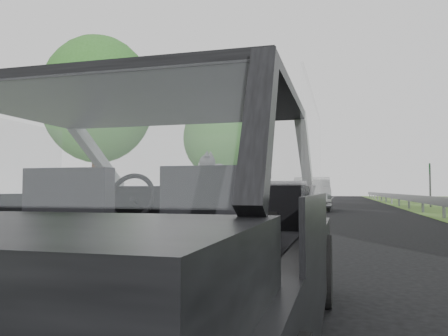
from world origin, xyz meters
The scene contains 10 objects.
subject_car centered at (0.00, 0.00, 0.72)m, with size 1.80×4.00×1.45m, color black.
dashboard centered at (0.00, 0.62, 0.85)m, with size 1.58×0.45×0.30m, color black.
driver_seat centered at (-0.40, -0.29, 0.88)m, with size 0.50×0.72×0.42m, color black.
passenger_seat centered at (0.40, -0.29, 0.88)m, with size 0.50×0.72×0.42m, color black.
steering_wheel centered at (-0.40, 0.33, 0.92)m, with size 0.36×0.36×0.04m, color black.
cat centered at (0.31, 0.63, 1.09)m, with size 0.59×0.18×0.26m, color gray.
other_car centered at (-0.36, 19.19, 0.80)m, with size 1.93×4.89×1.61m, color #B4B4B4.
highway_sign centered at (5.88, 24.36, 1.23)m, with size 0.10×0.99×2.47m, color #185128.
tree_5 centered at (-11.24, 17.72, 4.40)m, with size 5.81×5.81×8.80m, color #2B5C1F, non-canonical shape.
tree_6 centered at (-8.03, 29.02, 3.78)m, with size 4.99×4.99×7.56m, color #2B5C1F, non-canonical shape.
Camera 1 is at (1.01, -2.44, 0.97)m, focal length 35.00 mm.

